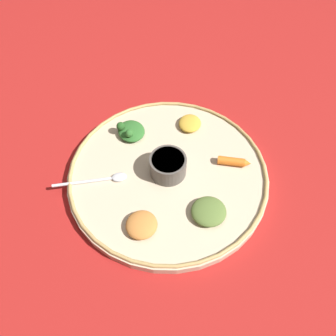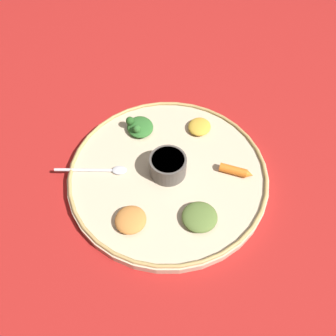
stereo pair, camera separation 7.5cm
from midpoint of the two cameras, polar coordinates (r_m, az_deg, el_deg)
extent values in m
plane|color=maroon|center=(0.78, 2.75, -1.73)|extent=(2.40, 2.40, 0.00)
cylinder|color=#C6B293|center=(0.77, 2.78, -1.30)|extent=(0.45, 0.45, 0.02)
torus|color=tan|center=(0.76, 2.82, -0.73)|extent=(0.45, 0.45, 0.01)
cylinder|color=#4C4742|center=(0.74, 2.88, 0.19)|extent=(0.08, 0.08, 0.05)
cylinder|color=#99471E|center=(0.73, 2.95, 1.16)|extent=(0.07, 0.07, 0.01)
ellipsoid|color=silver|center=(0.76, -5.49, -0.56)|extent=(0.04, 0.04, 0.01)
cylinder|color=silver|center=(0.77, -11.55, -0.52)|extent=(0.07, 0.12, 0.01)
ellipsoid|color=#2D6628|center=(0.83, -2.35, 6.75)|extent=(0.08, 0.08, 0.02)
sphere|color=#23511E|center=(0.83, -3.87, 7.82)|extent=(0.02, 0.02, 0.02)
sphere|color=#2D6628|center=(0.81, -2.68, 6.49)|extent=(0.02, 0.02, 0.02)
cylinder|color=orange|center=(0.77, 13.71, -0.55)|extent=(0.06, 0.06, 0.02)
cone|color=orange|center=(0.78, 16.42, -1.27)|extent=(0.02, 0.02, 0.02)
ellipsoid|color=#C67A38|center=(0.69, -3.24, -9.00)|extent=(0.09, 0.09, 0.02)
ellipsoid|color=gold|center=(0.84, 7.92, 6.81)|extent=(0.08, 0.08, 0.02)
ellipsoid|color=#567033|center=(0.70, 8.66, -8.35)|extent=(0.09, 0.10, 0.02)
camera|label=1|loc=(0.04, -87.13, 3.97)|focal=35.93mm
camera|label=2|loc=(0.04, 92.87, -3.97)|focal=35.93mm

